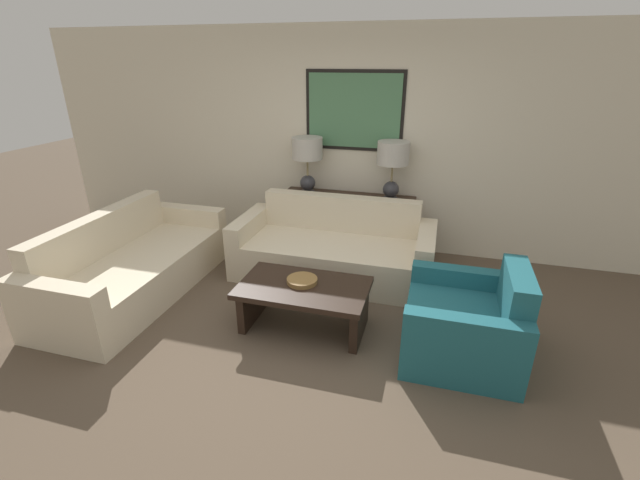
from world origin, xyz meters
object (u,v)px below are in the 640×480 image
at_px(table_lamp_left, 307,155).
at_px(couch_by_back_wall, 334,251).
at_px(console_table, 347,223).
at_px(couch_by_side, 134,267).
at_px(table_lamp_right, 393,160).
at_px(coffee_table, 304,297).
at_px(armchair_near_back_wall, 466,325).
at_px(decorative_bowl, 302,280).

xyz_separation_m(table_lamp_left, couch_by_back_wall, (0.52, -0.68, -0.92)).
height_order(console_table, couch_by_side, couch_by_side).
xyz_separation_m(table_lamp_left, table_lamp_right, (1.03, 0.00, 0.00)).
distance_m(couch_by_back_wall, couch_by_side, 2.13).
distance_m(console_table, coffee_table, 1.79).
relative_size(table_lamp_left, armchair_near_back_wall, 0.73).
bearing_deg(table_lamp_left, table_lamp_right, 0.00).
bearing_deg(armchair_near_back_wall, coffee_table, 179.36).
bearing_deg(coffee_table, couch_by_side, 175.67).
bearing_deg(decorative_bowl, couch_by_side, 177.05).
bearing_deg(coffee_table, decorative_bowl, 123.11).
bearing_deg(table_lamp_right, armchair_near_back_wall, -64.22).
bearing_deg(coffee_table, table_lamp_left, 106.17).
xyz_separation_m(console_table, table_lamp_left, (-0.52, 0.00, 0.83)).
bearing_deg(table_lamp_left, coffee_table, -73.83).
bearing_deg(armchair_near_back_wall, table_lamp_right, 115.78).
distance_m(table_lamp_right, armchair_near_back_wall, 2.20).
relative_size(console_table, couch_by_back_wall, 0.75).
xyz_separation_m(table_lamp_left, couch_by_side, (-1.38, -1.65, -0.92)).
bearing_deg(table_lamp_left, decorative_bowl, -74.35).
distance_m(table_lamp_left, couch_by_back_wall, 1.25).
bearing_deg(console_table, decorative_bowl, -90.91).
xyz_separation_m(table_lamp_right, decorative_bowl, (-0.54, -1.74, -0.74)).
relative_size(table_lamp_left, couch_by_side, 0.31).
distance_m(table_lamp_right, coffee_table, 2.06).
relative_size(couch_by_side, armchair_near_back_wall, 2.33).
height_order(couch_by_back_wall, coffee_table, couch_by_back_wall).
xyz_separation_m(couch_by_side, decorative_bowl, (1.87, -0.10, 0.17)).
relative_size(couch_by_back_wall, couch_by_side, 1.00).
relative_size(console_table, coffee_table, 1.42).
distance_m(console_table, decorative_bowl, 1.74).
xyz_separation_m(table_lamp_left, armchair_near_back_wall, (1.90, -1.80, -0.91)).
bearing_deg(coffee_table, table_lamp_right, 74.02).
height_order(couch_by_side, armchair_near_back_wall, couch_by_side).
height_order(table_lamp_left, couch_by_back_wall, table_lamp_left).
bearing_deg(decorative_bowl, couch_by_back_wall, 88.50).
relative_size(console_table, table_lamp_right, 2.38).
xyz_separation_m(table_lamp_right, couch_by_back_wall, (-0.52, -0.68, -0.92)).
height_order(couch_by_side, coffee_table, couch_by_side).
bearing_deg(couch_by_side, decorative_bowl, -2.95).
bearing_deg(couch_by_back_wall, table_lamp_left, 127.05).
bearing_deg(armchair_near_back_wall, couch_by_back_wall, 141.05).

